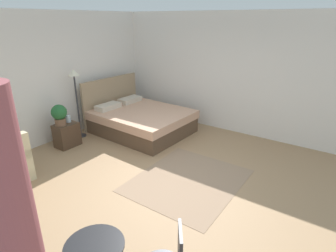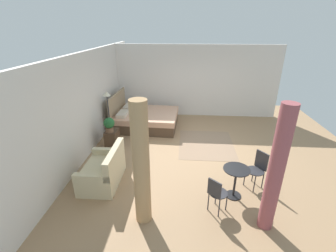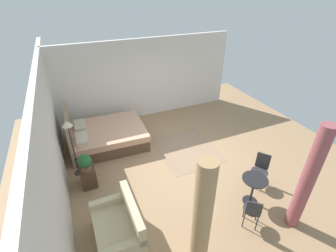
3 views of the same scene
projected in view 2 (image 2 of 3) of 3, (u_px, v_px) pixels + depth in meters
ground_plane at (198, 150)px, 7.02m from camera, size 9.10×9.43×0.02m
wall_back at (88, 103)px, 6.68m from camera, size 9.10×0.12×2.82m
wall_right at (196, 81)px, 9.25m from camera, size 0.12×6.43×2.82m
area_rug at (206, 144)px, 7.35m from camera, size 1.98×1.69×0.01m
bed at (145, 119)px, 8.54m from camera, size 1.89×2.28×1.23m
couch at (104, 171)px, 5.48m from camera, size 1.26×0.82×0.89m
nightstand at (112, 138)px, 7.17m from camera, size 0.49×0.36×0.52m
potted_plant at (109, 124)px, 6.88m from camera, size 0.32×0.32×0.46m
vase at (111, 127)px, 7.15m from camera, size 0.11×0.11×0.15m
floor_lamp at (108, 102)px, 7.27m from camera, size 0.25×0.25×1.59m
balcony_table at (236, 177)px, 4.94m from camera, size 0.56×0.56×0.70m
cafe_chair_near_window at (216, 192)px, 4.50m from camera, size 0.52×0.52×0.80m
cafe_chair_near_couch at (258, 167)px, 5.27m from camera, size 0.56×0.56×0.87m
curtain_left at (276, 171)px, 3.90m from camera, size 0.27×0.27×2.41m
curtain_right at (141, 166)px, 4.06m from camera, size 0.30×0.30×2.41m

